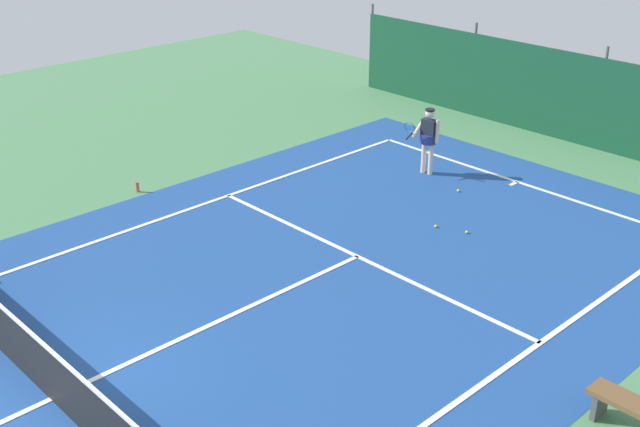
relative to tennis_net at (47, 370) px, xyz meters
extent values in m
plane|color=#4C8456|center=(0.00, 0.00, -0.51)|extent=(36.00, 36.00, 0.00)
cube|color=#1E478C|center=(0.00, 0.00, -0.51)|extent=(11.02, 26.60, 0.01)
cube|color=white|center=(0.00, 11.90, -0.50)|extent=(8.22, 0.10, 0.01)
cube|color=white|center=(0.00, 6.40, -0.50)|extent=(8.22, 0.10, 0.01)
cube|color=white|center=(0.00, 0.00, -0.50)|extent=(0.10, 12.80, 0.01)
cube|color=white|center=(0.00, 11.75, -0.50)|extent=(0.10, 0.30, 0.01)
cube|color=black|center=(0.00, 0.00, -0.04)|extent=(9.92, 0.03, 0.95)
cube|color=white|center=(0.00, 0.00, 0.46)|extent=(9.92, 0.04, 0.05)
cube|color=#14472D|center=(0.00, 15.37, 0.69)|extent=(16.22, 0.06, 2.40)
cylinder|color=#595B60|center=(-8.11, 15.43, 0.84)|extent=(0.08, 0.08, 2.70)
cylinder|color=#595B60|center=(-4.05, 15.43, 0.84)|extent=(0.08, 0.08, 2.70)
cylinder|color=#595B60|center=(0.00, 15.43, 0.84)|extent=(0.08, 0.08, 2.70)
cube|color=#234C1E|center=(0.00, 15.97, 0.04)|extent=(14.60, 0.70, 1.10)
cylinder|color=beige|center=(-1.77, 10.78, -0.10)|extent=(0.12, 0.12, 0.82)
cylinder|color=beige|center=(-1.97, 10.75, -0.10)|extent=(0.12, 0.12, 0.82)
cylinder|color=navy|center=(-1.87, 10.77, 0.39)|extent=(0.40, 0.40, 0.22)
cube|color=#1E232D|center=(-1.87, 10.77, 0.59)|extent=(0.38, 0.25, 0.56)
sphere|color=beige|center=(-1.87, 10.77, 1.02)|extent=(0.22, 0.22, 0.22)
cylinder|color=black|center=(-1.87, 10.77, 1.11)|extent=(0.23, 0.23, 0.04)
cylinder|color=beige|center=(-1.64, 10.80, 0.62)|extent=(0.09, 0.09, 0.58)
cylinder|color=beige|center=(-2.08, 10.62, 0.62)|extent=(0.16, 0.53, 0.41)
cylinder|color=black|center=(-2.09, 10.31, 0.51)|extent=(0.07, 0.28, 0.13)
torus|color=teal|center=(-2.09, 10.31, 0.73)|extent=(0.32, 0.17, 0.29)
sphere|color=#CCDB33|center=(0.23, 8.54, -0.48)|extent=(0.07, 0.07, 0.07)
sphere|color=#CCDB33|center=(0.85, 8.78, -0.48)|extent=(0.07, 0.07, 0.07)
sphere|color=#CCDB33|center=(-0.62, 10.41, -0.48)|extent=(0.07, 0.07, 0.07)
cube|color=#4C4C51|center=(5.66, 5.42, -0.29)|extent=(0.08, 0.36, 0.45)
cylinder|color=#D84C38|center=(-5.75, 5.02, -0.39)|extent=(0.08, 0.08, 0.24)
camera|label=1|loc=(9.49, -3.65, 6.83)|focal=44.86mm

